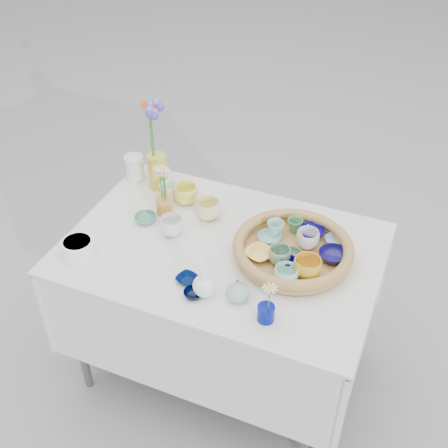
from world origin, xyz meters
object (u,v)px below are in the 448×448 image
at_px(wicker_tray, 293,250).
at_px(bud_vase_seafoam, 237,290).
at_px(tall_vase_yellow, 157,171).
at_px(display_table, 222,366).

bearing_deg(wicker_tray, bud_vase_seafoam, -111.63).
bearing_deg(tall_vase_yellow, wicker_tray, -18.39).
relative_size(display_table, wicker_tray, 2.66).
bearing_deg(tall_vase_yellow, bud_vase_seafoam, -41.40).
relative_size(wicker_tray, bud_vase_seafoam, 5.21).
xyz_separation_m(wicker_tray, tall_vase_yellow, (-0.72, 0.24, 0.04)).
distance_m(display_table, wicker_tray, 0.85).
height_order(wicker_tray, tall_vase_yellow, tall_vase_yellow).
xyz_separation_m(display_table, wicker_tray, (0.28, 0.05, 0.80)).
relative_size(wicker_tray, tall_vase_yellow, 2.87).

